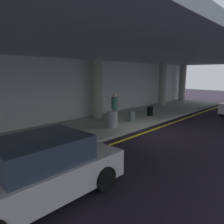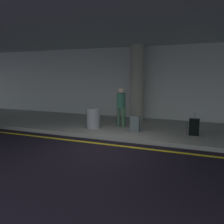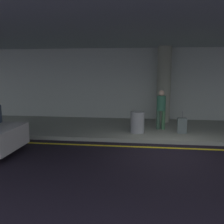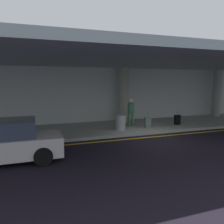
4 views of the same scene
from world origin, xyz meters
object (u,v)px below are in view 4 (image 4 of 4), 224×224
object	(u,v)px
support_column_left_mid	(124,95)
trash_bin_steel	(120,122)
support_column_center	(217,93)
car_silver_no2	(3,142)
suitcase_upright_primary	(177,120)
traveler_with_luggage	(131,111)
suitcase_upright_secondary	(148,122)

from	to	relation	value
support_column_left_mid	trash_bin_steel	world-z (taller)	support_column_left_mid
support_column_left_mid	support_column_center	world-z (taller)	same
car_silver_no2	suitcase_upright_primary	bearing A→B (deg)	-157.97
traveler_with_luggage	trash_bin_steel	xyz separation A→B (m)	(-0.98, -0.74, -0.54)
traveler_with_luggage	suitcase_upright_primary	world-z (taller)	traveler_with_luggage
car_silver_no2	trash_bin_steel	distance (m)	6.41
trash_bin_steel	traveler_with_luggage	bearing A→B (deg)	37.05
suitcase_upright_secondary	car_silver_no2	bearing A→B (deg)	-149.55
support_column_left_mid	car_silver_no2	bearing A→B (deg)	-141.82
suitcase_upright_primary	suitcase_upright_secondary	world-z (taller)	same
support_column_left_mid	traveler_with_luggage	world-z (taller)	support_column_left_mid
suitcase_upright_primary	trash_bin_steel	distance (m)	4.01
support_column_center	suitcase_upright_primary	xyz separation A→B (m)	(-5.19, -2.15, -1.51)
support_column_left_mid	suitcase_upright_secondary	world-z (taller)	support_column_left_mid
suitcase_upright_primary	trash_bin_steel	world-z (taller)	suitcase_upright_primary
traveler_with_luggage	suitcase_upright_secondary	size ratio (longest dim) A/B	1.87
traveler_with_luggage	suitcase_upright_secondary	world-z (taller)	traveler_with_luggage
suitcase_upright_primary	trash_bin_steel	bearing A→B (deg)	162.38
trash_bin_steel	suitcase_upright_secondary	bearing A→B (deg)	3.64
support_column_left_mid	suitcase_upright_primary	world-z (taller)	support_column_left_mid
trash_bin_steel	suitcase_upright_primary	bearing A→B (deg)	4.08
car_silver_no2	support_column_left_mid	bearing A→B (deg)	-138.37
support_column_center	suitcase_upright_secondary	bearing A→B (deg)	-162.59
traveler_with_luggage	trash_bin_steel	bearing A→B (deg)	166.24
traveler_with_luggage	support_column_left_mid	bearing A→B (deg)	32.13
car_silver_no2	trash_bin_steel	xyz separation A→B (m)	(5.68, 2.97, -0.14)
support_column_left_mid	trash_bin_steel	distance (m)	3.05
car_silver_no2	suitcase_upright_secondary	xyz separation A→B (m)	(7.47, 3.08, -0.25)
support_column_left_mid	car_silver_no2	xyz separation A→B (m)	(-6.87, -5.40, -1.26)
support_column_left_mid	support_column_center	distance (m)	8.00
support_column_center	support_column_left_mid	bearing A→B (deg)	180.00
support_column_center	car_silver_no2	distance (m)	15.87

